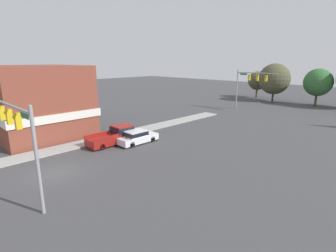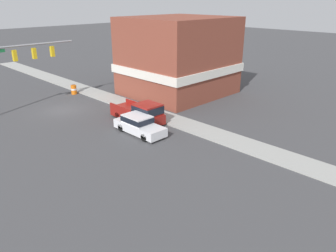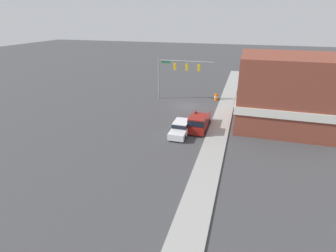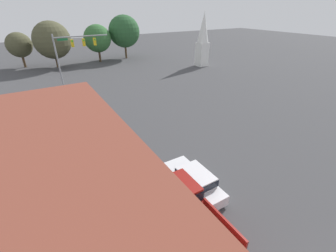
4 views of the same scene
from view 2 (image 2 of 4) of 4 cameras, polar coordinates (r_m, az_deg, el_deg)
name	(u,v)px [view 2 (image 2 of 4)]	position (r m, az deg, el deg)	size (l,w,h in m)	color
ground_plane	(63,110)	(34.66, -17.87, 2.65)	(200.00, 200.00, 0.00)	#424244
sidewalk_curb	(109,98)	(37.40, -10.19, 4.81)	(2.40, 60.00, 0.14)	#9E9E99
near_signal_assembly	(19,59)	(35.18, -24.46, 10.56)	(8.91, 0.49, 6.79)	gray
car_lead	(139,124)	(27.17, -5.11, 0.30)	(1.80, 4.79, 1.53)	black
pickup_truck_parked	(141,113)	(29.43, -4.73, 2.34)	(2.00, 5.48, 1.97)	black
construction_barrel	(74,90)	(40.06, -16.09, 6.12)	(0.65, 0.65, 1.08)	orange
corner_brick_building	(178,57)	(38.28, 1.78, 11.85)	(11.33, 10.37, 8.63)	brown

